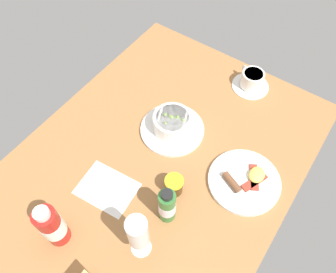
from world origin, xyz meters
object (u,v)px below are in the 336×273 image
at_px(wine_glass, 138,233).
at_px(breakfast_plate, 245,181).
at_px(coffee_cup, 252,80).
at_px(porridge_bowl, 172,125).
at_px(sauce_bottle_green, 167,206).
at_px(sauce_bottle_red, 52,226).
at_px(jam_jar, 174,185).
at_px(cutlery_setting, 108,189).

relative_size(wine_glass, breakfast_plate, 0.84).
relative_size(coffee_cup, breakfast_plate, 0.61).
distance_m(porridge_bowl, sauce_bottle_green, 0.31).
bearing_deg(coffee_cup, breakfast_plate, 24.81).
height_order(porridge_bowl, sauce_bottle_red, sauce_bottle_red).
xyz_separation_m(coffee_cup, jam_jar, (0.52, 0.00, 0.00)).
relative_size(sauce_bottle_red, breakfast_plate, 0.81).
bearing_deg(sauce_bottle_red, cutlery_setting, 174.71).
xyz_separation_m(porridge_bowl, wine_glass, (0.38, 0.16, 0.09)).
bearing_deg(wine_glass, jam_jar, -172.93).
xyz_separation_m(wine_glass, jam_jar, (-0.20, -0.02, -0.09)).
xyz_separation_m(coffee_cup, wine_glass, (0.72, 0.03, 0.09)).
bearing_deg(coffee_cup, sauce_bottle_red, -12.33).
relative_size(coffee_cup, sauce_bottle_green, 0.92).
xyz_separation_m(jam_jar, breakfast_plate, (-0.15, 0.17, -0.02)).
bearing_deg(cutlery_setting, breakfast_plate, 128.33).
xyz_separation_m(jam_jar, sauce_bottle_red, (0.30, -0.18, 0.05)).
distance_m(porridge_bowl, coffee_cup, 0.36).
height_order(wine_glass, breakfast_plate, wine_glass).
bearing_deg(wine_glass, breakfast_plate, 157.56).
bearing_deg(jam_jar, sauce_bottle_red, -31.30).
bearing_deg(wine_glass, sauce_bottle_red, -63.02).
bearing_deg(porridge_bowl, cutlery_setting, -6.96).
height_order(cutlery_setting, coffee_cup, coffee_cup).
xyz_separation_m(cutlery_setting, coffee_cup, (-0.64, 0.16, 0.03)).
relative_size(sauce_bottle_green, sauce_bottle_red, 0.83).
height_order(sauce_bottle_green, sauce_bottle_red, sauce_bottle_red).
distance_m(cutlery_setting, breakfast_plate, 0.43).
height_order(coffee_cup, breakfast_plate, coffee_cup).
distance_m(cutlery_setting, sauce_bottle_red, 0.21).
bearing_deg(sauce_bottle_red, coffee_cup, 167.67).
xyz_separation_m(wine_glass, sauce_bottle_green, (-0.12, 0.00, -0.05)).
bearing_deg(sauce_bottle_green, cutlery_setting, -78.96).
bearing_deg(coffee_cup, wine_glass, 2.33).
height_order(porridge_bowl, wine_glass, wine_glass).
bearing_deg(wine_glass, coffee_cup, -177.67).
distance_m(jam_jar, breakfast_plate, 0.22).
distance_m(cutlery_setting, coffee_cup, 0.66).
bearing_deg(cutlery_setting, sauce_bottle_green, 101.04).
relative_size(porridge_bowl, cutlery_setting, 1.17).
bearing_deg(jam_jar, wine_glass, 7.07).
height_order(jam_jar, breakfast_plate, jam_jar).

